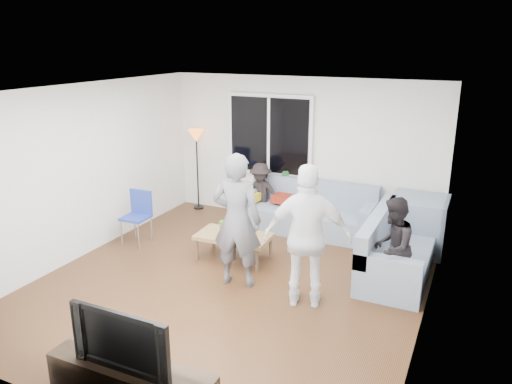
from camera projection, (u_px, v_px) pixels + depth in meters
The scene contains 29 objects.
floor at pixel (231, 284), 6.80m from camera, with size 5.00×5.50×0.04m, color #56351C.
ceiling at pixel (228, 89), 6.02m from camera, with size 5.00×5.50×0.04m, color white.
wall_back at pixel (302, 151), 8.81m from camera, with size 5.00×0.04×2.60m, color silver.
wall_front at pixel (70, 283), 4.01m from camera, with size 5.00×0.04×2.60m, color silver.
wall_left at pixel (81, 171), 7.43m from camera, with size 0.04×5.50×2.60m, color silver.
wall_right at pixel (434, 221), 5.40m from camera, with size 0.04×5.50×2.60m, color silver.
window_frame at pixel (270, 135), 8.91m from camera, with size 1.62×0.06×1.47m, color white.
window_glass at pixel (269, 136), 8.88m from camera, with size 1.50×0.02×1.35m, color black.
window_mullion at pixel (269, 136), 8.87m from camera, with size 0.05×0.03×1.35m, color white.
radiator at pixel (268, 201), 9.24m from camera, with size 1.30×0.12×0.62m, color silver.
potted_plant at pixel (284, 179), 8.95m from camera, with size 0.18×0.15×0.34m, color #29672E.
vase at pixel (253, 179), 9.22m from camera, with size 0.18×0.18×0.19m, color white.
sofa_back_section at pixel (308, 208), 8.51m from camera, with size 2.30×0.85×0.85m, color gray, non-canonical shape.
sofa_right_section at pixel (400, 245), 6.96m from camera, with size 0.85×2.00×0.85m, color gray, non-canonical shape.
sofa_corner at pixel (418, 224), 7.78m from camera, with size 0.85×0.85×0.85m, color gray.
cushion_yellow at pixel (251, 196), 8.91m from camera, with size 0.38×0.32×0.14m, color gold.
cushion_red at pixel (283, 199), 8.73m from camera, with size 0.36×0.30×0.13m, color maroon.
coffee_table at pixel (234, 247), 7.47m from camera, with size 1.10×0.60×0.40m, color #9F834D.
pitcher at pixel (226, 231), 7.33m from camera, with size 0.17×0.17×0.17m, color maroon.
side_chair at pixel (136, 218), 8.01m from camera, with size 0.40×0.40×0.86m, color navy, non-canonical shape.
floor_lamp at pixel (197, 170), 9.58m from camera, with size 0.32×0.32×1.56m, color orange, non-canonical shape.
player_left at pixel (237, 220), 6.52m from camera, with size 0.67×0.44×1.83m, color #55555A.
player_right at pixel (308, 237), 5.99m from camera, with size 1.06×0.44×1.81m, color white.
spectator_right at pixel (392, 247), 6.31m from camera, with size 0.64×0.50×1.32m, color black.
spectator_back at pixel (260, 193), 8.87m from camera, with size 0.72×0.41×1.11m, color black.
television at pixel (127, 336), 4.29m from camera, with size 1.01×0.13×0.58m, color black.
bottle_d at pixel (244, 231), 7.24m from camera, with size 0.07×0.07×0.23m, color #C85A11.
bottle_b at pixel (222, 228), 7.37m from camera, with size 0.08×0.08×0.22m, color #3C8D19.
bottle_c at pixel (239, 225), 7.52m from camera, with size 0.07×0.07×0.20m, color black.
Camera 1 is at (2.90, -5.41, 3.19)m, focal length 34.71 mm.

